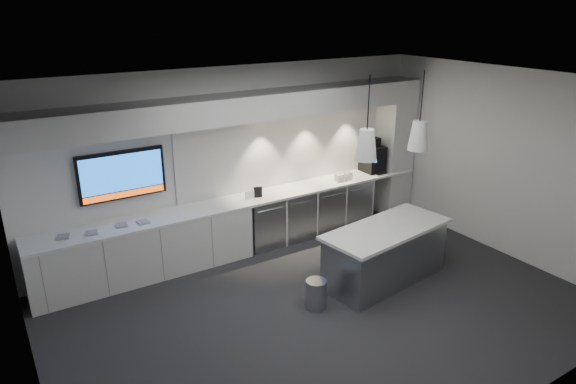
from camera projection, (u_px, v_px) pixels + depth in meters
floor at (325, 308)px, 6.97m from camera, size 7.00×7.00×0.00m
ceiling at (331, 86)px, 5.94m from camera, size 7.00×7.00×0.00m
wall_back at (238, 158)px, 8.44m from camera, size 7.00×0.00×7.00m
wall_front at (497, 295)px, 4.47m from camera, size 7.00×0.00×7.00m
wall_left at (20, 280)px, 4.71m from camera, size 0.00×7.00×7.00m
wall_right at (504, 163)px, 8.20m from camera, size 0.00×7.00×7.00m
back_counter at (248, 199)px, 8.40m from camera, size 6.80×0.65×0.04m
left_base_cabinets at (145, 250)px, 7.68m from camera, size 3.30×0.63×0.86m
fridge_unit_a at (262, 222)px, 8.68m from camera, size 0.60×0.61×0.85m
fridge_unit_b at (293, 214)px, 8.99m from camera, size 0.60×0.61×0.85m
fridge_unit_c at (322, 207)px, 9.31m from camera, size 0.60×0.61×0.85m
fridge_unit_d at (350, 200)px, 9.62m from camera, size 0.60×0.61×0.85m
backsplash at (299, 146)px, 9.01m from camera, size 4.60×0.03×1.30m
soffit at (245, 107)px, 7.90m from camera, size 6.90×0.60×0.40m
column at (394, 147)px, 9.87m from camera, size 0.55×0.55×2.60m
wall_tv at (122, 175)px, 7.44m from camera, size 1.25×0.07×0.72m
island at (385, 253)px, 7.56m from camera, size 2.11×1.13×0.85m
bin at (316, 294)px, 6.94m from camera, size 0.32×0.32×0.40m
coffee_machine at (373, 158)px, 9.66m from camera, size 0.37×0.54×0.66m
sign_black at (258, 192)px, 8.41m from camera, size 0.14×0.06×0.18m
sign_white at (250, 195)px, 8.35m from camera, size 0.18×0.04×0.14m
cup_cluster at (343, 177)px, 9.23m from camera, size 0.34×0.16×0.14m
tray_a at (63, 237)px, 6.97m from camera, size 0.20×0.20×0.02m
tray_b at (92, 233)px, 7.09m from camera, size 0.18×0.18×0.02m
tray_c at (121, 225)px, 7.34m from camera, size 0.18×0.18×0.02m
tray_d at (143, 222)px, 7.44m from camera, size 0.18×0.18×0.02m
pendant_left at (366, 145)px, 6.73m from camera, size 0.29×0.29×1.12m
pendant_right at (419, 135)px, 7.21m from camera, size 0.29×0.29×1.12m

